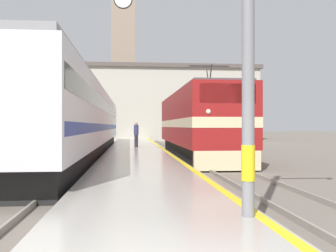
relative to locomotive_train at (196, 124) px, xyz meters
name	(u,v)px	position (x,y,z in m)	size (l,w,h in m)	color
ground_plane	(135,148)	(-3.49, 11.11, -2.02)	(200.00, 200.00, 0.00)	#70665B
platform	(136,149)	(-3.49, 6.11, -1.82)	(3.77, 140.00, 0.38)	#ADA89E
rail_track_near	(183,151)	(0.00, 6.11, -1.98)	(2.83, 140.00, 0.16)	#70665B
rail_track_far	(90,151)	(-6.87, 6.11, -1.98)	(2.83, 140.00, 0.16)	#70665B
locomotive_train	(196,124)	(0.00, 0.00, 0.00)	(2.92, 15.25, 4.92)	black
passenger_train	(84,121)	(-6.87, 2.78, 0.24)	(2.92, 34.06, 4.20)	black
person_on_platform	(136,134)	(-3.48, 5.35, -0.67)	(0.34, 0.34, 1.82)	#23232D
clock_tower	(123,47)	(-5.01, 40.65, 12.67)	(4.71, 4.71, 27.76)	gray
station_building	(147,104)	(-1.57, 30.20, 2.85)	(28.79, 10.36, 9.69)	#B7B2A3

